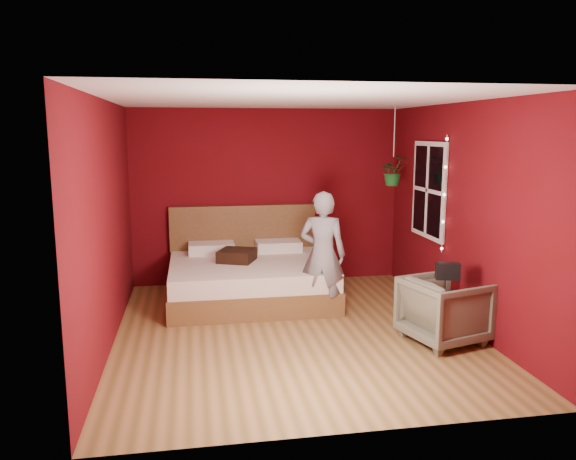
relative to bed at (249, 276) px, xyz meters
The scene contains 10 objects.
floor 1.47m from the bed, 74.93° to the right, with size 4.50×4.50×0.00m, color olive.
room_walls 1.98m from the bed, 74.93° to the right, with size 4.04×4.54×2.62m.
window 2.67m from the bed, 11.71° to the right, with size 0.05×0.97×1.27m.
fairy_lights 2.79m from the bed, 23.58° to the right, with size 0.04×0.04×1.45m.
bed is the anchor object (origin of this frame).
person 1.29m from the bed, 47.23° to the right, with size 0.57×0.37×1.56m, color gray.
armchair 2.75m from the bed, 45.89° to the right, with size 0.76×0.79×0.71m, color #696953.
handbag 2.82m from the bed, 46.49° to the right, with size 0.25×0.12×0.18m, color black.
throw_pillow 0.35m from the bed, 164.65° to the right, with size 0.44×0.44×0.16m, color black.
hanging_plant 2.44m from the bed, ahead, with size 0.41×0.37×1.07m.
Camera 1 is at (-1.11, -6.04, 2.26)m, focal length 35.00 mm.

